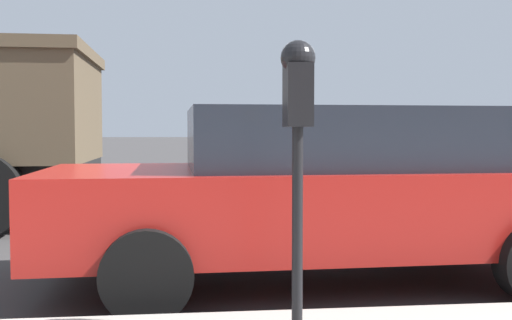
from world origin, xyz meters
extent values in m
plane|color=#3D3A3A|center=(0.00, 0.00, 0.00)|extent=(220.00, 220.00, 0.00)
cylinder|color=black|center=(-2.73, 0.73, 0.74)|extent=(0.06, 0.06, 1.17)
cube|color=black|center=(-2.73, 0.73, 1.49)|extent=(0.20, 0.14, 0.34)
sphere|color=black|center=(-2.73, 0.73, 1.70)|extent=(0.19, 0.19, 0.19)
cube|color=gold|center=(-2.62, 0.73, 1.45)|extent=(0.01, 0.11, 0.12)
cube|color=black|center=(-2.62, 0.73, 1.57)|extent=(0.01, 0.10, 0.08)
cube|color=#B21E19|center=(-0.89, 0.20, 0.65)|extent=(2.01, 4.71, 0.66)
cube|color=#232833|center=(-0.88, 0.02, 1.23)|extent=(1.72, 2.66, 0.51)
cylinder|color=black|center=(-1.86, 1.62, 0.32)|extent=(0.24, 0.65, 0.64)
cylinder|color=black|center=(0.00, 1.68, 0.32)|extent=(0.24, 0.65, 0.64)
cylinder|color=black|center=(0.09, -1.21, 0.32)|extent=(0.24, 0.65, 0.64)
cylinder|color=black|center=(4.14, 3.89, 0.52)|extent=(0.32, 1.05, 1.04)
camera|label=1|loc=(-5.95, 1.31, 1.30)|focal=42.00mm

